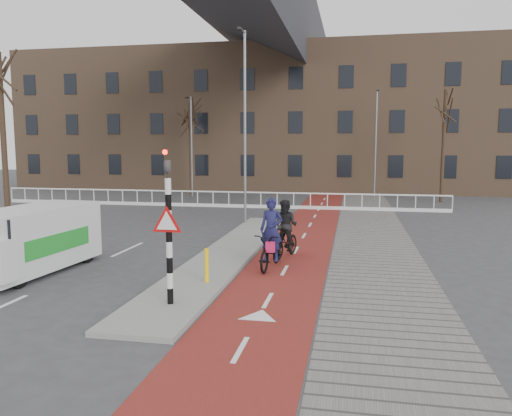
# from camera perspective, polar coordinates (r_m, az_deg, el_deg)

# --- Properties ---
(ground) EXTENTS (120.00, 120.00, 0.00)m
(ground) POSITION_cam_1_polar(r_m,az_deg,el_deg) (13.50, -4.28, -8.89)
(ground) COLOR #38383A
(ground) RESTS_ON ground
(bike_lane) EXTENTS (2.50, 60.00, 0.01)m
(bike_lane) POSITION_cam_1_polar(r_m,az_deg,el_deg) (22.90, 5.99, -2.30)
(bike_lane) COLOR maroon
(bike_lane) RESTS_ON ground
(sidewalk) EXTENTS (3.00, 60.00, 0.01)m
(sidewalk) POSITION_cam_1_polar(r_m,az_deg,el_deg) (22.83, 13.01, -2.47)
(sidewalk) COLOR slate
(sidewalk) RESTS_ON ground
(curb_island) EXTENTS (1.80, 16.00, 0.12)m
(curb_island) POSITION_cam_1_polar(r_m,az_deg,el_deg) (17.42, -3.03, -5.05)
(curb_island) COLOR gray
(curb_island) RESTS_ON ground
(traffic_signal) EXTENTS (0.80, 0.80, 3.68)m
(traffic_signal) POSITION_cam_1_polar(r_m,az_deg,el_deg) (11.38, -9.98, -1.72)
(traffic_signal) COLOR black
(traffic_signal) RESTS_ON curb_island
(bollard) EXTENTS (0.12, 0.12, 0.90)m
(bollard) POSITION_cam_1_polar(r_m,az_deg,el_deg) (13.38, -5.67, -6.53)
(bollard) COLOR yellow
(bollard) RESTS_ON curb_island
(cyclist_near) EXTENTS (0.95, 2.16, 2.15)m
(cyclist_near) POSITION_cam_1_polar(r_m,az_deg,el_deg) (15.19, 1.76, -4.24)
(cyclist_near) COLOR black
(cyclist_near) RESTS_ON bike_lane
(cyclist_far) EXTENTS (1.01, 1.87, 1.94)m
(cyclist_far) POSITION_cam_1_polar(r_m,az_deg,el_deg) (16.66, 3.42, -2.97)
(cyclist_far) COLOR black
(cyclist_far) RESTS_ON bike_lane
(van) EXTENTS (2.12, 4.59, 1.92)m
(van) POSITION_cam_1_polar(r_m,az_deg,el_deg) (16.09, -24.30, -3.22)
(van) COLOR silver
(van) RESTS_ON ground
(railing) EXTENTS (28.00, 0.10, 0.99)m
(railing) POSITION_cam_1_polar(r_m,az_deg,el_deg) (30.89, -4.93, 0.69)
(railing) COLOR silver
(railing) RESTS_ON ground
(townhouse_row) EXTENTS (46.00, 10.00, 15.90)m
(townhouse_row) POSITION_cam_1_polar(r_m,az_deg,el_deg) (45.17, 2.82, 12.24)
(townhouse_row) COLOR #7F6047
(townhouse_row) RESTS_ON ground
(tree_left) EXTENTS (0.25, 0.25, 7.78)m
(tree_left) POSITION_cam_1_polar(r_m,az_deg,el_deg) (24.88, -26.89, 6.71)
(tree_left) COLOR black
(tree_left) RESTS_ON ground
(tree_mid) EXTENTS (0.27, 0.27, 7.09)m
(tree_mid) POSITION_cam_1_polar(r_m,az_deg,el_deg) (39.44, -7.47, 6.74)
(tree_mid) COLOR black
(tree_mid) RESTS_ON ground
(tree_right) EXTENTS (0.23, 0.23, 7.41)m
(tree_right) POSITION_cam_1_polar(r_m,az_deg,el_deg) (35.46, 20.62, 6.59)
(tree_right) COLOR black
(tree_right) RESTS_ON ground
(streetlight_near) EXTENTS (0.12, 0.12, 8.94)m
(streetlight_near) POSITION_cam_1_polar(r_m,az_deg,el_deg) (23.47, -1.26, 8.91)
(streetlight_near) COLOR slate
(streetlight_near) RESTS_ON ground
(streetlight_left) EXTENTS (0.12, 0.12, 7.35)m
(streetlight_left) POSITION_cam_1_polar(r_m,az_deg,el_deg) (37.73, -7.36, 6.93)
(streetlight_left) COLOR slate
(streetlight_left) RESTS_ON ground
(streetlight_right) EXTENTS (0.12, 0.12, 7.78)m
(streetlight_right) POSITION_cam_1_polar(r_m,az_deg,el_deg) (37.54, 13.52, 7.12)
(streetlight_right) COLOR slate
(streetlight_right) RESTS_ON ground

